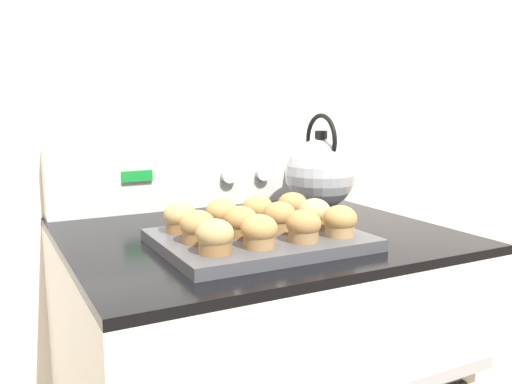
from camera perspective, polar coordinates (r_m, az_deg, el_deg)
wall_back at (r=1.44m, az=-6.98°, el=9.67°), size 8.00×0.05×2.40m
control_panel at (r=1.41m, az=-5.99°, el=1.76°), size 0.75×0.07×0.16m
muffin_pan at (r=1.02m, az=0.37°, el=-5.05°), size 0.37×0.29×0.02m
muffin_r0_c0 at (r=0.89m, az=-4.36°, el=-4.75°), size 0.06×0.06×0.06m
muffin_r0_c1 at (r=0.92m, az=0.34°, el=-4.21°), size 0.06×0.06×0.06m
muffin_r0_c2 at (r=0.97m, az=4.82°, el=-3.63°), size 0.06×0.06×0.06m
muffin_r0_c3 at (r=1.01m, az=8.83°, el=-3.08°), size 0.06×0.06×0.06m
muffin_r1_c0 at (r=0.96m, az=-6.19°, el=-3.69°), size 0.06×0.06×0.06m
muffin_r1_c1 at (r=1.00m, az=-1.65°, el=-3.20°), size 0.06×0.06×0.06m
muffin_r1_c2 at (r=1.04m, az=2.31°, el=-2.69°), size 0.06×0.06×0.06m
muffin_r1_c3 at (r=1.08m, az=6.17°, el=-2.29°), size 0.06×0.06×0.06m
muffin_r2_c0 at (r=1.04m, az=-7.98°, el=-2.72°), size 0.06×0.06×0.06m
muffin_r2_c1 at (r=1.07m, az=-3.64°, el=-2.33°), size 0.06×0.06×0.06m
muffin_r2_c2 at (r=1.10m, az=0.19°, el=-1.93°), size 0.06×0.06×0.06m
muffin_r2_c3 at (r=1.14m, az=3.86°, el=-1.53°), size 0.06×0.06×0.06m
tea_kettle at (r=1.37m, az=6.74°, el=2.06°), size 0.18×0.21×0.24m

